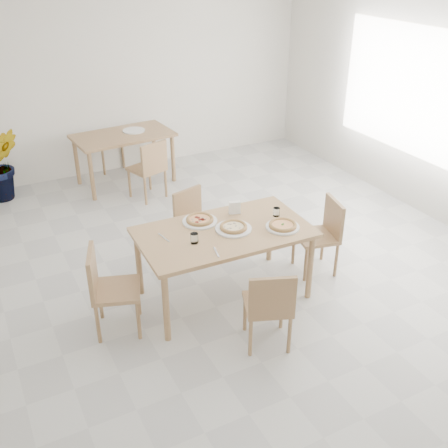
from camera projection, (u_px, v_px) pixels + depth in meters
name	position (u px, v px, depth m)	size (l,w,h in m)	color
room	(433.00, 98.00, 6.40)	(7.28, 7.00, 7.00)	beige
main_table	(224.00, 237.00, 5.03)	(1.67, 0.98, 0.75)	tan
chair_south	(269.00, 304.00, 4.45)	(0.51, 0.51, 0.80)	#A88054
chair_north	(194.00, 219.00, 5.84)	(0.48, 0.48, 0.78)	#A88054
chair_west	(107.00, 285.00, 4.66)	(0.53, 0.53, 0.84)	#A88054
chair_east	(323.00, 231.00, 5.56)	(0.49, 0.49, 0.82)	#A88054
plate_margherita	(283.00, 227.00, 5.04)	(0.33, 0.33, 0.02)	white
plate_mushroom	(233.00, 229.00, 5.01)	(0.35, 0.35, 0.02)	white
plate_pepperoni	(200.00, 221.00, 5.15)	(0.34, 0.34, 0.02)	white
pizza_margherita	(283.00, 225.00, 5.03)	(0.32, 0.32, 0.03)	tan
pizza_mushroom	(233.00, 227.00, 5.00)	(0.30, 0.30, 0.03)	tan
pizza_pepperoni	(200.00, 219.00, 5.14)	(0.32, 0.32, 0.03)	tan
tumbler_a	(194.00, 238.00, 4.77)	(0.07, 0.07, 0.10)	white
tumbler_b	(276.00, 212.00, 5.25)	(0.07, 0.07, 0.09)	white
napkin_holder	(235.00, 208.00, 5.27)	(0.14, 0.10, 0.14)	silver
fork_a	(216.00, 252.00, 4.64)	(0.02, 0.18, 0.01)	silver
fork_b	(164.00, 238.00, 4.87)	(0.02, 0.19, 0.01)	silver
second_table	(123.00, 140.00, 7.54)	(1.44, 0.90, 0.75)	#A88054
chair_back_s	(150.00, 166.00, 7.13)	(0.53, 0.53, 0.84)	#A88054
chair_back_n	(101.00, 136.00, 8.15)	(0.55, 0.55, 0.88)	#A88054
plate_empty	(134.00, 131.00, 7.62)	(0.32, 0.32, 0.02)	white
potted_plant	(1.00, 165.00, 7.14)	(0.55, 0.44, 1.00)	#1B5C23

